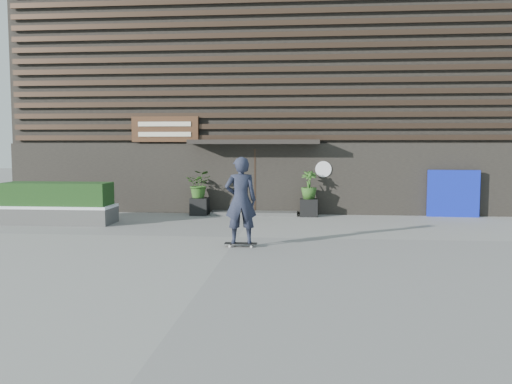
# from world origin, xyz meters

# --- Properties ---
(ground) EXTENTS (80.00, 80.00, 0.00)m
(ground) POSITION_xyz_m (0.00, 0.00, 0.00)
(ground) COLOR gray
(ground) RESTS_ON ground
(entrance_step) EXTENTS (3.00, 0.80, 0.12)m
(entrance_step) POSITION_xyz_m (0.00, 4.60, 0.06)
(entrance_step) COLOR #454542
(entrance_step) RESTS_ON ground
(planter_pot_left) EXTENTS (0.60, 0.60, 0.60)m
(planter_pot_left) POSITION_xyz_m (-1.90, 4.40, 0.30)
(planter_pot_left) COLOR black
(planter_pot_left) RESTS_ON ground
(bamboo_left) EXTENTS (0.86, 0.75, 0.96)m
(bamboo_left) POSITION_xyz_m (-1.90, 4.40, 1.08)
(bamboo_left) COLOR #2D591E
(bamboo_left) RESTS_ON planter_pot_left
(planter_pot_right) EXTENTS (0.60, 0.60, 0.60)m
(planter_pot_right) POSITION_xyz_m (1.90, 4.40, 0.30)
(planter_pot_right) COLOR black
(planter_pot_right) RESTS_ON ground
(bamboo_right) EXTENTS (0.54, 0.54, 0.96)m
(bamboo_right) POSITION_xyz_m (1.90, 4.40, 1.08)
(bamboo_right) COLOR #2D591E
(bamboo_right) RESTS_ON planter_pot_right
(raised_bed) EXTENTS (3.50, 1.20, 0.50)m
(raised_bed) POSITION_xyz_m (-5.92, 2.00, 0.25)
(raised_bed) COLOR #464644
(raised_bed) RESTS_ON ground
(snow_layer) EXTENTS (3.50, 1.20, 0.08)m
(snow_layer) POSITION_xyz_m (-5.92, 2.00, 0.54)
(snow_layer) COLOR white
(snow_layer) RESTS_ON raised_bed
(hedge) EXTENTS (3.30, 1.00, 0.70)m
(hedge) POSITION_xyz_m (-5.92, 2.00, 0.93)
(hedge) COLOR #173714
(hedge) RESTS_ON snow_layer
(blue_tarp) EXTENTS (1.71, 0.22, 1.60)m
(blue_tarp) POSITION_xyz_m (6.78, 4.70, 0.80)
(blue_tarp) COLOR #0C1AA5
(blue_tarp) RESTS_ON ground
(building) EXTENTS (18.00, 11.00, 8.00)m
(building) POSITION_xyz_m (-0.00, 9.96, 3.99)
(building) COLOR black
(building) RESTS_ON ground
(skateboarder) EXTENTS (0.83, 0.61, 2.16)m
(skateboarder) POSITION_xyz_m (0.24, -1.36, 1.12)
(skateboarder) COLOR black
(skateboarder) RESTS_ON ground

